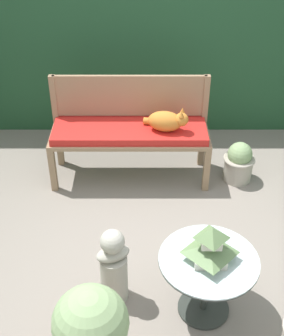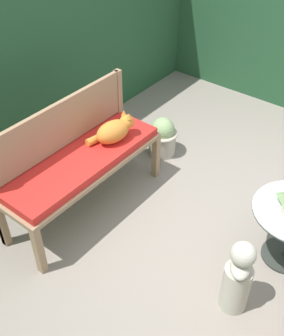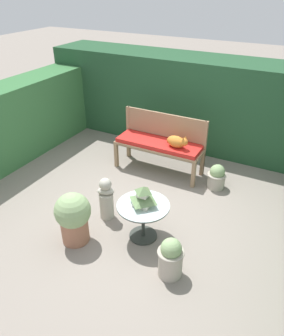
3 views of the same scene
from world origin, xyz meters
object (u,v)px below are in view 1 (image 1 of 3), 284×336
(patio_table, at_px, (207,270))
(garden_bust, at_px, (113,267))
(potted_plant_table_near, at_px, (238,162))
(cat, at_px, (166,121))
(garden_bench, at_px, (129,135))
(potted_plant_hedge_corner, at_px, (91,333))
(pagoda_birdhouse, at_px, (210,246))

(patio_table, xyz_separation_m, garden_bust, (-0.65, 0.12, -0.10))
(potted_plant_table_near, bearing_deg, patio_table, -107.64)
(potted_plant_table_near, bearing_deg, cat, 179.63)
(patio_table, height_order, potted_plant_table_near, patio_table)
(garden_bench, distance_m, garden_bust, 1.55)
(patio_table, distance_m, potted_plant_table_near, 1.69)
(potted_plant_hedge_corner, bearing_deg, garden_bench, 84.99)
(cat, bearing_deg, garden_bust, -95.39)
(pagoda_birdhouse, relative_size, potted_plant_table_near, 0.69)
(pagoda_birdhouse, xyz_separation_m, potted_plant_table_near, (0.51, 1.60, -0.44))
(garden_bust, xyz_separation_m, potted_plant_table_near, (1.16, 1.48, -0.11))
(garden_bench, height_order, cat, cat)
(cat, xyz_separation_m, potted_plant_table_near, (0.73, -0.00, -0.47))
(patio_table, xyz_separation_m, potted_plant_hedge_corner, (-0.75, -0.47, -0.02))
(pagoda_birdhouse, bearing_deg, garden_bench, 108.90)
(cat, xyz_separation_m, patio_table, (0.22, -1.61, -0.26))
(pagoda_birdhouse, bearing_deg, garden_bust, 169.41)
(cat, bearing_deg, garden_bench, -177.07)
(pagoda_birdhouse, height_order, potted_plant_table_near, pagoda_birdhouse)
(pagoda_birdhouse, height_order, garden_bust, pagoda_birdhouse)
(potted_plant_hedge_corner, bearing_deg, pagoda_birdhouse, 32.22)
(pagoda_birdhouse, height_order, potted_plant_hedge_corner, pagoda_birdhouse)
(potted_plant_table_near, bearing_deg, garden_bust, -128.14)
(garden_bench, xyz_separation_m, cat, (0.35, -0.05, 0.18))
(garden_bench, relative_size, potted_plant_hedge_corner, 2.15)
(patio_table, bearing_deg, garden_bust, 169.41)
(cat, height_order, garden_bust, cat)
(garden_bust, distance_m, potted_plant_hedge_corner, 0.61)
(patio_table, bearing_deg, garden_bench, 108.90)
(patio_table, xyz_separation_m, pagoda_birdhouse, (-0.00, 0.00, 0.23))
(pagoda_birdhouse, relative_size, garden_bust, 0.44)
(patio_table, height_order, potted_plant_hedge_corner, potted_plant_hedge_corner)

